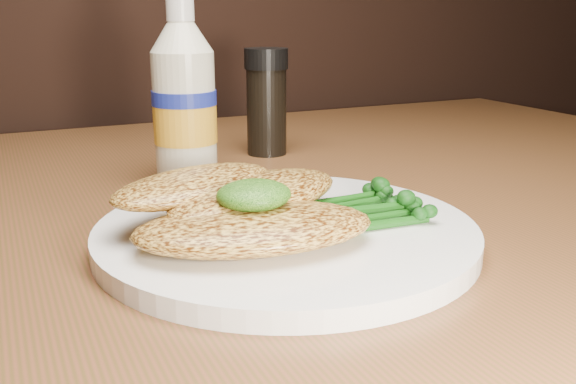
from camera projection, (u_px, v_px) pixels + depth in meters
name	position (u px, v px, depth m)	size (l,w,h in m)	color
plate	(286.00, 233.00, 0.47)	(0.28, 0.28, 0.01)	white
chicken_front	(255.00, 228.00, 0.42)	(0.16, 0.09, 0.03)	gold
chicken_mid	(256.00, 195.00, 0.46)	(0.16, 0.08, 0.02)	gold
chicken_back	(195.00, 185.00, 0.46)	(0.14, 0.07, 0.02)	gold
pesto_front	(254.00, 195.00, 0.42)	(0.05, 0.05, 0.02)	black
broccolini_bundle	(344.00, 205.00, 0.47)	(0.13, 0.10, 0.02)	#144D10
mayo_bottle	(184.00, 92.00, 0.61)	(0.06, 0.06, 0.18)	beige
pepper_grinder	(267.00, 102.00, 0.73)	(0.05, 0.05, 0.12)	black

